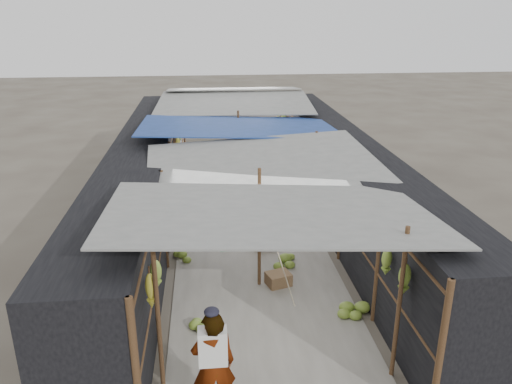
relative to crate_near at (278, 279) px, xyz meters
name	(u,v)px	position (x,y,z in m)	size (l,w,h in m)	color
ground	(280,383)	(-0.40, -2.93, -0.15)	(80.00, 80.00, 0.00)	#6B6356
aisle_slab	(245,220)	(-0.40, 3.57, -0.14)	(3.60, 16.00, 0.02)	#9E998E
stall_left	(144,185)	(-3.10, 3.57, 1.00)	(1.40, 15.00, 2.30)	black
stall_right	(343,178)	(2.30, 3.57, 1.00)	(1.40, 15.00, 2.30)	black
crate_near	(278,279)	(0.00, 0.00, 0.00)	(0.49, 0.39, 0.29)	olive
crate_mid	(264,242)	(-0.09, 1.79, 0.02)	(0.55, 0.44, 0.33)	olive
crate_back	(216,185)	(-1.13, 6.24, 0.00)	(0.45, 0.37, 0.29)	olive
black_basin	(280,199)	(0.78, 4.87, -0.07)	(0.54, 0.54, 0.16)	black
vendor_elderly	(213,364)	(-1.43, -3.43, 0.70)	(0.62, 0.41, 1.69)	white
shopper_blue	(227,175)	(-0.80, 5.50, 0.56)	(0.69, 0.54, 1.41)	navy
vendor_seated	(276,186)	(0.65, 4.98, 0.34)	(0.63, 0.36, 0.98)	#504A45
market_canopy	(245,133)	(-0.38, 3.90, 2.26)	(5.62, 15.20, 2.77)	brown
hanging_bananas	(251,162)	(-0.26, 3.43, 1.57)	(3.95, 13.47, 0.71)	gold
floor_bananas	(259,225)	(-0.10, 2.90, 0.00)	(3.72, 8.98, 0.33)	olive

